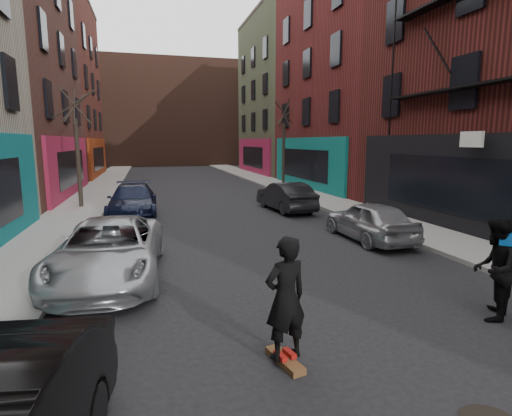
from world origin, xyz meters
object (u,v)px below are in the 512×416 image
tree_right_far (284,137)px  parked_right_end (285,196)px  skateboarder (286,298)px  parked_right_far (370,221)px  skateboard (285,360)px  pedestrian (495,269)px  parked_left_far (109,250)px  parked_left_end (133,201)px  tree_left_far (77,138)px

tree_right_far → parked_right_end: bearing=-108.4°
skateboarder → parked_right_far: bearing=-141.8°
skateboard → pedestrian: pedestrian is taller
tree_right_far → skateboarder: 22.89m
tree_right_far → pedestrian: tree_right_far is taller
parked_left_far → parked_right_far: (7.94, 1.76, -0.04)m
skateboard → skateboarder: size_ratio=0.44×
parked_left_end → skateboard: size_ratio=6.07×
parked_left_far → parked_right_end: parked_left_far is taller
tree_left_far → skateboard: tree_left_far is taller
tree_right_far → skateboard: bearing=-108.9°
parked_right_far → pedestrian: size_ratio=2.06×
tree_right_far → pedestrian: size_ratio=3.60×
tree_left_far → parked_right_far: 13.97m
tree_left_far → tree_right_far: 13.78m
parked_right_far → pedestrian: pedestrian is taller
parked_right_far → parked_left_far: bearing=11.6°
parked_left_far → parked_right_far: size_ratio=1.30×
tree_right_far → parked_left_far: (-10.17, -16.95, -2.83)m
tree_left_far → parked_left_end: tree_left_far is taller
tree_left_far → parked_right_end: tree_left_far is taller
skateboard → pedestrian: 4.30m
parked_left_far → skateboard: parked_left_far is taller
parked_left_end → skateboarder: size_ratio=2.66×
parked_left_far → skateboarder: skateboarder is taller
tree_right_far → skateboard: tree_right_far is taller
tree_left_far → parked_right_end: 10.24m
parked_right_far → skateboarder: size_ratio=2.13×
parked_left_far → skateboard: (2.79, -4.57, -0.65)m
skateboarder → parked_left_far: bearing=-71.3°
tree_left_far → parked_left_end: (2.51, -2.91, -2.68)m
parked_left_far → skateboarder: size_ratio=2.76×
parked_left_end → skateboard: 12.88m
parked_right_far → tree_left_far: bearing=-43.0°
parked_left_end → parked_right_end: parked_left_end is taller
skateboard → skateboarder: (0.00, 0.00, 0.96)m
tree_left_far → parked_left_far: 11.49m
parked_left_end → parked_right_far: bearing=-38.1°
tree_left_far → parked_right_far: tree_left_far is taller
tree_left_far → parked_left_far: (2.23, -10.95, -2.68)m
skateboard → parked_left_end: bearing=88.6°
parked_left_far → parked_right_end: bearing=51.7°
pedestrian → parked_left_end: bearing=-99.6°
parked_left_end → skateboarder: 12.86m
parked_right_end → skateboard: bearing=65.5°
parked_right_far → parked_right_end: parked_right_end is taller
tree_right_far → skateboarder: tree_right_far is taller
parked_left_end → skateboarder: (2.51, -12.61, 0.31)m
tree_left_far → parked_left_far: size_ratio=1.29×
parked_left_end → skateboard: parked_left_end is taller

